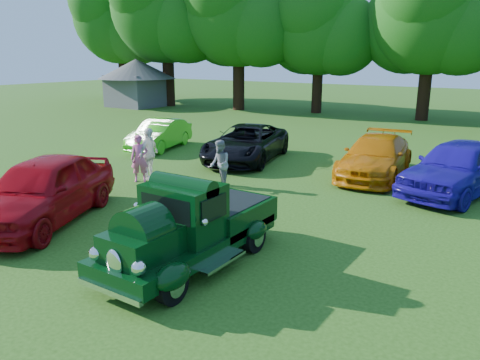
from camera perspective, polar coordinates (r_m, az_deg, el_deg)
The scene contains 12 objects.
ground at distance 11.15m, azimuth -10.05°, elevation -7.33°, with size 120.00×120.00×0.00m, color #244A11.
hero_pickup at distance 9.68m, azimuth -5.97°, elevation -5.88°, with size 2.08×4.47×1.75m.
red_convertible at distance 13.00m, azimuth -22.92°, elevation -1.11°, with size 2.02×5.01×1.71m, color #9D060F.
back_car_lime at distance 21.87m, azimuth -9.75°, elevation 5.50°, with size 1.42×4.07×1.34m, color #3ACA1B.
back_car_black at distance 19.06m, azimuth 0.76°, elevation 4.51°, with size 2.41×5.22×1.45m, color black.
back_car_orange at distance 17.25m, azimuth 16.20°, elevation 2.76°, with size 2.00×4.92×1.43m, color #C66C06.
back_car_blue at distance 15.89m, azimuth 25.08°, elevation 1.42°, with size 2.01×5.00×1.70m, color #1A0D94.
spectator_pink at distance 16.22m, azimuth -12.15°, elevation 2.58°, with size 0.59×0.38×1.61m, color #D5578C.
spectator_grey at distance 15.19m, azimuth -2.47°, elevation 1.98°, with size 0.76×0.59×1.55m, color gray.
spectator_white at distance 16.44m, azimuth -11.03°, elevation 3.14°, with size 1.05×0.44×1.79m, color white.
gazebo at distance 40.79m, azimuth -12.45°, elevation 12.12°, with size 6.40×6.40×3.90m.
tree_line at distance 32.99m, azimuth 16.65°, elevation 19.32°, with size 63.10×10.57×12.39m.
Camera 1 is at (7.24, -7.38, 4.19)m, focal length 35.00 mm.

